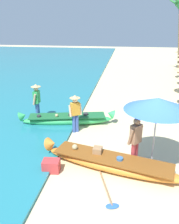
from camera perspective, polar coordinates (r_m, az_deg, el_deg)
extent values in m
plane|color=beige|center=(7.80, 14.17, -13.79)|extent=(80.00, 80.00, 0.00)
ellipsoid|color=orange|center=(7.56, 5.44, -12.55)|extent=(4.54, 1.83, 0.40)
cone|color=orange|center=(8.23, -9.32, -7.69)|extent=(0.53, 0.56, 0.54)
cube|color=brown|center=(7.45, 5.50, -11.27)|extent=(3.85, 1.68, 0.04)
sphere|color=tan|center=(7.84, -3.64, -8.62)|extent=(0.19, 0.19, 0.19)
cube|color=#9E754C|center=(7.63, 1.99, -9.41)|extent=(0.30, 0.32, 0.20)
cylinder|color=#386699|center=(7.35, 7.46, -11.40)|extent=(0.21, 0.21, 0.10)
ellipsoid|color=#38B760|center=(10.66, -5.48, -1.97)|extent=(4.13, 1.60, 0.42)
cone|color=#38B760|center=(10.67, 5.20, -0.42)|extent=(0.50, 0.51, 0.50)
cone|color=#38B760|center=(10.82, -16.10, -0.89)|extent=(0.50, 0.51, 0.50)
cube|color=#1E6435|center=(10.58, -5.52, -0.92)|extent=(3.50, 1.47, 0.04)
cylinder|color=#2D2D33|center=(10.59, -12.36, -1.02)|extent=(0.18, 0.18, 0.10)
sphere|color=tan|center=(10.47, -8.10, -0.84)|extent=(0.15, 0.15, 0.15)
cylinder|color=#2D2D33|center=(10.52, -4.59, -0.73)|extent=(0.23, 0.23, 0.10)
cylinder|color=#2D2D33|center=(10.58, -0.95, -0.53)|extent=(0.24, 0.24, 0.10)
cylinder|color=#3D5BA8|center=(9.85, -3.09, -2.75)|extent=(0.14, 0.14, 0.79)
cylinder|color=#3D5BA8|center=(9.80, -3.85, -2.89)|extent=(0.14, 0.14, 0.79)
cube|color=gold|center=(9.57, -3.56, 0.80)|extent=(0.42, 0.39, 0.53)
cylinder|color=beige|center=(9.66, -2.24, 0.69)|extent=(0.18, 0.21, 0.49)
cylinder|color=beige|center=(9.50, -4.79, 0.26)|extent=(0.18, 0.21, 0.49)
sphere|color=beige|center=(9.45, -3.61, 2.99)|extent=(0.22, 0.22, 0.22)
cylinder|color=tan|center=(9.42, -3.62, 3.46)|extent=(0.44, 0.44, 0.02)
cone|color=tan|center=(9.40, -3.63, 3.86)|extent=(0.26, 0.26, 0.12)
cylinder|color=#B2383D|center=(7.77, 10.66, -10.13)|extent=(0.14, 0.14, 0.80)
cylinder|color=#B2383D|center=(7.86, 11.32, -9.76)|extent=(0.14, 0.14, 0.80)
cube|color=#9E7051|center=(7.48, 11.37, -5.28)|extent=(0.40, 0.42, 0.62)
cylinder|color=#9E7051|center=(7.35, 10.09, -6.12)|extent=(0.21, 0.20, 0.56)
cylinder|color=#9E7051|center=(7.68, 12.30, -5.05)|extent=(0.21, 0.20, 0.56)
sphere|color=#9E7051|center=(7.30, 11.61, -2.26)|extent=(0.22, 0.22, 0.22)
cylinder|color=#3D5BA8|center=(11.08, -12.73, -0.13)|extent=(0.14, 0.14, 0.91)
cylinder|color=#3D5BA8|center=(11.20, -12.47, 0.13)|extent=(0.14, 0.14, 0.91)
cube|color=green|center=(10.90, -12.91, 3.62)|extent=(0.22, 0.36, 0.57)
cylinder|color=tan|center=(10.72, -13.42, 2.99)|extent=(0.19, 0.09, 0.52)
cylinder|color=tan|center=(11.13, -12.56, 3.73)|extent=(0.19, 0.09, 0.52)
sphere|color=tan|center=(10.79, -13.08, 5.66)|extent=(0.22, 0.22, 0.22)
cylinder|color=tan|center=(10.77, -13.11, 6.07)|extent=(0.44, 0.44, 0.02)
cone|color=tan|center=(10.75, -13.15, 6.43)|extent=(0.26, 0.26, 0.12)
cylinder|color=#B7B7BC|center=(7.53, 15.74, -5.12)|extent=(0.05, 0.05, 2.30)
cone|color=blue|center=(7.17, 16.50, 1.90)|extent=(2.03, 2.03, 0.39)
cylinder|color=#333338|center=(8.08, 14.94, -12.27)|extent=(0.36, 0.36, 0.06)
cone|color=#337F3D|center=(23.22, 21.05, 24.29)|extent=(0.68, 1.83, 0.77)
cone|color=#337F3D|center=(22.89, 20.09, 24.07)|extent=(1.82, 1.09, 1.20)
cone|color=#337F3D|center=(22.50, 20.73, 24.26)|extent=(1.37, 1.08, 0.96)
cube|color=#C63838|center=(7.54, -9.41, -12.93)|extent=(0.56, 0.43, 0.39)
cylinder|color=#8E6B47|center=(7.00, 3.76, -17.40)|extent=(0.60, 1.62, 0.05)
ellipsoid|color=#2D60B7|center=(6.38, 5.64, -22.04)|extent=(0.41, 0.31, 0.03)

